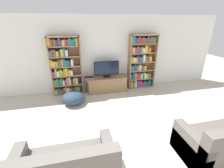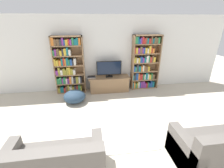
{
  "view_description": "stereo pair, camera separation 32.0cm",
  "coord_description": "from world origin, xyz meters",
  "px_view_note": "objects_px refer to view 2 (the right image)",
  "views": [
    {
      "loc": [
        -0.86,
        -1.02,
        2.39
      ],
      "look_at": [
        0.02,
        2.88,
        0.7
      ],
      "focal_mm": 24.0,
      "sensor_mm": 36.0,
      "label": 1
    },
    {
      "loc": [
        -0.54,
        -1.08,
        2.39
      ],
      "look_at": [
        0.02,
        2.88,
        0.7
      ],
      "focal_mm": 24.0,
      "sensor_mm": 36.0,
      "label": 2
    }
  ],
  "objects_px": {
    "bookshelf_left": "(68,66)",
    "laptop": "(91,77)",
    "tv_stand": "(109,84)",
    "bookshelf_right": "(144,63)",
    "beanbag_ottoman": "(75,96)",
    "television": "(109,69)",
    "couch_left_sectional": "(54,167)"
  },
  "relations": [
    {
      "from": "television",
      "to": "laptop",
      "type": "relative_size",
      "value": 2.88
    },
    {
      "from": "bookshelf_right",
      "to": "couch_left_sectional",
      "type": "bearing_deg",
      "value": -127.29
    },
    {
      "from": "tv_stand",
      "to": "beanbag_ottoman",
      "type": "distance_m",
      "value": 1.37
    },
    {
      "from": "bookshelf_left",
      "to": "tv_stand",
      "type": "height_order",
      "value": "bookshelf_left"
    },
    {
      "from": "television",
      "to": "tv_stand",
      "type": "bearing_deg",
      "value": -90.0
    },
    {
      "from": "bookshelf_right",
      "to": "couch_left_sectional",
      "type": "xyz_separation_m",
      "value": [
        -2.58,
        -3.38,
        -0.66
      ]
    },
    {
      "from": "bookshelf_left",
      "to": "beanbag_ottoman",
      "type": "height_order",
      "value": "bookshelf_left"
    },
    {
      "from": "tv_stand",
      "to": "couch_left_sectional",
      "type": "bearing_deg",
      "value": -111.22
    },
    {
      "from": "bookshelf_left",
      "to": "tv_stand",
      "type": "bearing_deg",
      "value": -5.18
    },
    {
      "from": "bookshelf_left",
      "to": "television",
      "type": "xyz_separation_m",
      "value": [
        1.39,
        -0.11,
        -0.12
      ]
    },
    {
      "from": "television",
      "to": "couch_left_sectional",
      "type": "bearing_deg",
      "value": -111.11
    },
    {
      "from": "beanbag_ottoman",
      "to": "tv_stand",
      "type": "bearing_deg",
      "value": 29.58
    },
    {
      "from": "bookshelf_left",
      "to": "tv_stand",
      "type": "distance_m",
      "value": 1.56
    },
    {
      "from": "tv_stand",
      "to": "television",
      "type": "relative_size",
      "value": 1.66
    },
    {
      "from": "bookshelf_right",
      "to": "beanbag_ottoman",
      "type": "height_order",
      "value": "bookshelf_right"
    },
    {
      "from": "bookshelf_left",
      "to": "laptop",
      "type": "height_order",
      "value": "bookshelf_left"
    },
    {
      "from": "bookshelf_right",
      "to": "beanbag_ottoman",
      "type": "relative_size",
      "value": 2.91
    },
    {
      "from": "beanbag_ottoman",
      "to": "bookshelf_left",
      "type": "bearing_deg",
      "value": 104.37
    },
    {
      "from": "couch_left_sectional",
      "to": "beanbag_ottoman",
      "type": "height_order",
      "value": "couch_left_sectional"
    },
    {
      "from": "tv_stand",
      "to": "laptop",
      "type": "bearing_deg",
      "value": 176.0
    },
    {
      "from": "television",
      "to": "laptop",
      "type": "distance_m",
      "value": 0.7
    },
    {
      "from": "beanbag_ottoman",
      "to": "laptop",
      "type": "bearing_deg",
      "value": 52.4
    },
    {
      "from": "bookshelf_left",
      "to": "bookshelf_right",
      "type": "height_order",
      "value": "same"
    },
    {
      "from": "couch_left_sectional",
      "to": "television",
      "type": "bearing_deg",
      "value": 68.89
    },
    {
      "from": "television",
      "to": "beanbag_ottoman",
      "type": "distance_m",
      "value": 1.52
    },
    {
      "from": "bookshelf_right",
      "to": "television",
      "type": "height_order",
      "value": "bookshelf_right"
    },
    {
      "from": "laptop",
      "to": "beanbag_ottoman",
      "type": "height_order",
      "value": "laptop"
    },
    {
      "from": "bookshelf_right",
      "to": "couch_left_sectional",
      "type": "relative_size",
      "value": 1.26
    },
    {
      "from": "television",
      "to": "couch_left_sectional",
      "type": "xyz_separation_m",
      "value": [
        -1.27,
        -3.28,
        -0.55
      ]
    },
    {
      "from": "laptop",
      "to": "beanbag_ottoman",
      "type": "distance_m",
      "value": 0.98
    },
    {
      "from": "bookshelf_right",
      "to": "tv_stand",
      "type": "height_order",
      "value": "bookshelf_right"
    },
    {
      "from": "bookshelf_left",
      "to": "tv_stand",
      "type": "xyz_separation_m",
      "value": [
        1.39,
        -0.13,
        -0.69
      ]
    }
  ]
}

